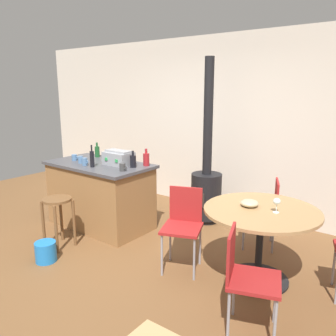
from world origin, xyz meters
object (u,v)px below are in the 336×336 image
at_px(cup_1, 85,162).
at_px(cup_3, 123,167).
at_px(plastic_bucket, 46,252).
at_px(serving_bowl, 249,203).
at_px(dining_table, 261,226).
at_px(bottle_0, 133,161).
at_px(bottle_3, 92,159).
at_px(wood_stove, 206,184).
at_px(bottle_2, 97,151).
at_px(wine_glass, 277,202).
at_px(bottle_1, 146,159).
at_px(folding_chair_near, 183,222).
at_px(kitchen_island, 100,195).
at_px(toolbox, 119,158).
at_px(wooden_stool, 58,211).
at_px(folding_chair_right, 265,208).
at_px(folding_chair_far, 246,274).
at_px(cup_2, 75,158).
at_px(cup_0, 81,160).

height_order(cup_1, cup_3, cup_1).
distance_m(cup_3, plastic_bucket, 1.32).
bearing_deg(serving_bowl, dining_table, -1.03).
distance_m(bottle_0, bottle_3, 0.54).
bearing_deg(wood_stove, bottle_2, -151.85).
xyz_separation_m(dining_table, cup_1, (-2.40, -0.20, 0.37)).
bearing_deg(serving_bowl, wine_glass, -1.44).
distance_m(wine_glass, serving_bowl, 0.28).
bearing_deg(bottle_1, wood_stove, 58.37).
bearing_deg(folding_chair_near, bottle_1, 151.37).
xyz_separation_m(wood_stove, cup_3, (-0.51, -1.18, 0.40)).
relative_size(kitchen_island, toolbox, 3.83).
distance_m(bottle_1, cup_1, 0.82).
bearing_deg(wine_glass, bottle_2, 174.00).
distance_m(wooden_stool, folding_chair_right, 2.52).
height_order(bottle_1, plastic_bucket, bottle_1).
height_order(folding_chair_near, wine_glass, wine_glass).
relative_size(folding_chair_far, plastic_bucket, 3.64).
bearing_deg(toolbox, cup_2, -163.96).
distance_m(bottle_0, cup_0, 0.79).
height_order(folding_chair_far, bottle_3, bottle_3).
height_order(wood_stove, bottle_2, wood_stove).
relative_size(dining_table, bottle_1, 4.92).
bearing_deg(folding_chair_right, kitchen_island, -160.11).
bearing_deg(folding_chair_far, bottle_0, 156.11).
bearing_deg(folding_chair_near, bottle_3, 178.29).
bearing_deg(bottle_0, bottle_3, -144.18).
relative_size(bottle_1, plastic_bucket, 0.98).
height_order(kitchen_island, bottle_0, bottle_0).
distance_m(wood_stove, cup_1, 1.74).
xyz_separation_m(wooden_stool, bottle_2, (-0.45, 1.05, 0.53)).
relative_size(wooden_stool, cup_1, 5.76).
bearing_deg(cup_0, wine_glass, 2.71).
distance_m(folding_chair_near, cup_2, 2.05).
relative_size(bottle_2, wine_glass, 1.52).
bearing_deg(dining_table, plastic_bucket, -152.21).
xyz_separation_m(bottle_0, bottle_3, (-0.43, -0.31, 0.03)).
bearing_deg(folding_chair_far, folding_chair_near, 150.98).
bearing_deg(wood_stove, dining_table, -40.00).
bearing_deg(toolbox, plastic_bucket, -89.08).
distance_m(bottle_3, plastic_bucket, 1.28).
distance_m(wine_glass, plastic_bucket, 2.57).
height_order(bottle_0, cup_0, bottle_0).
relative_size(dining_table, cup_2, 10.11).
bearing_deg(bottle_3, kitchen_island, 117.92).
xyz_separation_m(folding_chair_far, folding_chair_right, (-0.47, 1.56, -0.01)).
distance_m(dining_table, folding_chair_near, 0.80).
relative_size(wood_stove, cup_1, 21.65).
height_order(bottle_3, wine_glass, bottle_3).
bearing_deg(bottle_3, cup_0, 168.90).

